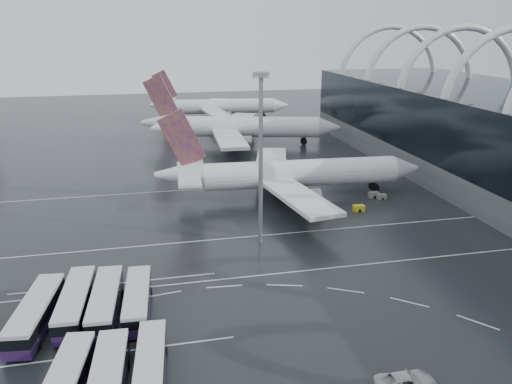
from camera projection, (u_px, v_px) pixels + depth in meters
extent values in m
plane|color=black|center=(281.00, 267.00, 74.47)|extent=(420.00, 420.00, 0.00)
torus|color=silver|center=(510.00, 106.00, 106.51)|extent=(33.80, 1.80, 33.80)
torus|color=silver|center=(458.00, 94.00, 124.11)|extent=(33.80, 1.80, 33.80)
torus|color=silver|center=(418.00, 86.00, 141.72)|extent=(33.80, 1.80, 33.80)
torus|color=silver|center=(388.00, 79.00, 159.32)|extent=(33.80, 1.80, 33.80)
cube|color=silver|center=(284.00, 273.00, 72.62)|extent=(120.00, 0.25, 0.01)
cube|color=silver|center=(263.00, 235.00, 85.59)|extent=(120.00, 0.25, 0.01)
cube|color=silver|center=(234.00, 187.00, 111.54)|extent=(120.00, 0.25, 0.01)
cube|color=silver|center=(108.00, 353.00, 54.77)|extent=(28.00, 0.25, 0.01)
cube|color=silver|center=(115.00, 284.00, 69.60)|extent=(28.00, 0.25, 0.01)
cylinder|color=white|center=(301.00, 173.00, 104.17)|extent=(40.87, 7.73, 5.64)
cone|color=white|center=(405.00, 168.00, 107.78)|extent=(6.12, 5.94, 5.64)
cone|color=white|center=(179.00, 174.00, 99.96)|extent=(10.01, 6.14, 5.64)
cube|color=#4C1865|center=(182.00, 139.00, 97.83)|extent=(9.39, 1.07, 11.96)
cube|color=white|center=(189.00, 174.00, 100.26)|extent=(5.27, 17.72, 0.49)
cube|color=white|center=(296.00, 195.00, 92.37)|extent=(10.55, 25.10, 0.78)
cube|color=white|center=(271.00, 162.00, 115.14)|extent=(12.86, 25.26, 0.78)
cylinder|color=gray|center=(307.00, 197.00, 96.56)|extent=(5.52, 3.58, 3.31)
cylinder|color=gray|center=(287.00, 172.00, 112.96)|extent=(5.52, 3.58, 3.31)
cube|color=black|center=(282.00, 192.00, 104.80)|extent=(11.98, 6.82, 2.14)
cylinder|color=white|center=(247.00, 127.00, 149.71)|extent=(42.95, 16.52, 6.15)
cone|color=white|center=(329.00, 127.00, 148.92)|extent=(7.68, 7.53, 6.15)
cone|color=white|center=(159.00, 123.00, 150.22)|extent=(11.79, 8.58, 6.15)
cube|color=#4C1865|center=(161.00, 96.00, 147.71)|extent=(10.06, 3.14, 13.04)
cube|color=white|center=(166.00, 123.00, 150.16)|extent=(9.34, 19.67, 0.53)
cube|color=white|center=(229.00, 138.00, 137.48)|extent=(8.48, 26.78, 0.85)
cube|color=white|center=(236.00, 121.00, 162.61)|extent=(18.40, 27.05, 0.85)
cylinder|color=gray|center=(242.00, 142.00, 141.50)|extent=(6.54, 4.93, 3.61)
cylinder|color=gray|center=(245.00, 129.00, 159.59)|extent=(6.54, 4.93, 3.61)
cube|color=black|center=(233.00, 141.00, 151.18)|extent=(14.01, 9.72, 2.33)
cylinder|color=white|center=(225.00, 106.00, 191.37)|extent=(37.71, 9.20, 5.57)
cone|color=white|center=(280.00, 105.00, 193.77)|extent=(6.28, 6.11, 5.57)
cone|color=white|center=(163.00, 105.00, 188.45)|extent=(10.10, 6.48, 5.57)
cube|color=#4C1865|center=(164.00, 86.00, 186.31)|extent=(9.26, 1.48, 11.81)
cube|color=white|center=(168.00, 105.00, 188.66)|extent=(5.99, 17.63, 0.48)
cube|color=white|center=(216.00, 113.00, 179.81)|extent=(9.35, 24.61, 0.77)
cube|color=white|center=(214.00, 103.00, 202.43)|extent=(13.67, 24.92, 0.77)
cylinder|color=gray|center=(224.00, 116.00, 183.85)|extent=(5.58, 3.77, 3.27)
cylinder|color=gray|center=(221.00, 109.00, 200.13)|extent=(5.58, 3.77, 3.27)
cube|color=black|center=(215.00, 116.00, 192.16)|extent=(12.07, 7.25, 2.11)
cube|color=#2E1543|center=(37.00, 320.00, 59.27)|extent=(4.77, 14.24, 1.18)
cube|color=black|center=(36.00, 310.00, 58.86)|extent=(4.80, 13.97, 1.40)
cube|color=silver|center=(35.00, 303.00, 58.56)|extent=(4.77, 14.24, 0.48)
cylinder|color=black|center=(39.00, 345.00, 55.32)|extent=(0.50, 1.11, 1.07)
cylinder|color=black|center=(11.00, 347.00, 55.05)|extent=(0.50, 1.11, 1.07)
cylinder|color=black|center=(61.00, 303.00, 63.76)|extent=(0.50, 1.11, 1.07)
cylinder|color=black|center=(37.00, 304.00, 63.49)|extent=(0.50, 1.11, 1.07)
cube|color=#2E1543|center=(76.00, 309.00, 61.59)|extent=(3.73, 13.84, 1.16)
cube|color=black|center=(75.00, 300.00, 61.19)|extent=(3.78, 13.57, 1.37)
cube|color=silver|center=(74.00, 293.00, 60.90)|extent=(3.73, 13.84, 0.47)
cylinder|color=black|center=(83.00, 331.00, 57.85)|extent=(0.42, 1.07, 1.05)
cylinder|color=black|center=(57.00, 334.00, 57.39)|extent=(0.42, 1.07, 1.05)
cylinder|color=black|center=(94.00, 293.00, 66.06)|extent=(0.42, 1.07, 1.05)
cylinder|color=black|center=(71.00, 295.00, 65.60)|extent=(0.42, 1.07, 1.05)
cube|color=#2E1543|center=(106.00, 308.00, 61.73)|extent=(3.73, 13.80, 1.16)
cube|color=black|center=(105.00, 299.00, 61.33)|extent=(3.77, 13.53, 1.37)
cube|color=silver|center=(104.00, 293.00, 61.04)|extent=(3.73, 13.80, 0.47)
cylinder|color=black|center=(115.00, 330.00, 58.00)|extent=(0.42, 1.07, 1.05)
cylinder|color=black|center=(89.00, 333.00, 57.54)|extent=(0.42, 1.07, 1.05)
cylinder|color=black|center=(122.00, 293.00, 66.18)|extent=(0.42, 1.07, 1.05)
cylinder|color=black|center=(99.00, 295.00, 65.72)|extent=(0.42, 1.07, 1.05)
cube|color=#2E1543|center=(138.00, 306.00, 62.40)|extent=(3.50, 13.06, 1.09)
cube|color=black|center=(137.00, 297.00, 62.03)|extent=(3.55, 12.80, 1.29)
cube|color=silver|center=(137.00, 291.00, 61.75)|extent=(3.50, 13.06, 0.45)
cylinder|color=black|center=(148.00, 326.00, 58.88)|extent=(0.40, 1.01, 1.00)
cylinder|color=black|center=(124.00, 328.00, 58.44)|extent=(0.40, 1.01, 1.00)
cylinder|color=black|center=(151.00, 291.00, 66.62)|extent=(0.40, 1.01, 1.00)
cylinder|color=black|center=(129.00, 293.00, 66.18)|extent=(0.40, 1.01, 1.00)
cube|color=black|center=(65.00, 382.00, 47.22)|extent=(4.69, 13.14, 1.31)
cube|color=silver|center=(64.00, 374.00, 46.94)|extent=(4.67, 13.40, 0.45)
cylinder|color=black|center=(92.00, 367.00, 51.81)|extent=(0.49, 1.05, 1.01)
cylinder|color=black|center=(64.00, 368.00, 51.60)|extent=(0.49, 1.05, 1.01)
cube|color=black|center=(107.00, 380.00, 47.44)|extent=(3.77, 13.31, 1.34)
cube|color=silver|center=(106.00, 372.00, 47.15)|extent=(3.73, 13.57, 0.46)
cylinder|color=black|center=(128.00, 364.00, 52.21)|extent=(0.42, 1.05, 1.03)
cylinder|color=black|center=(99.00, 367.00, 51.77)|extent=(0.42, 1.05, 1.03)
cube|color=#2E1543|center=(151.00, 374.00, 50.25)|extent=(3.67, 12.67, 1.06)
cube|color=black|center=(150.00, 364.00, 49.88)|extent=(3.71, 12.42, 1.25)
cube|color=silver|center=(150.00, 357.00, 49.62)|extent=(3.67, 12.67, 0.43)
cylinder|color=black|center=(166.00, 351.00, 54.31)|extent=(0.40, 0.98, 0.96)
cylinder|color=black|center=(141.00, 354.00, 53.94)|extent=(0.40, 0.98, 0.96)
imported|color=silver|center=(406.00, 382.00, 49.09)|extent=(6.22, 2.97, 1.71)
cylinder|color=gray|center=(261.00, 163.00, 79.16)|extent=(0.67, 0.67, 26.94)
cube|color=gray|center=(261.00, 75.00, 74.80)|extent=(2.12, 2.12, 0.77)
cube|color=silver|center=(261.00, 77.00, 74.90)|extent=(1.92, 1.92, 0.38)
cube|color=gold|center=(359.00, 208.00, 96.79)|extent=(2.12, 1.25, 1.16)
cube|color=slate|center=(382.00, 197.00, 103.50)|extent=(1.88, 1.11, 1.03)
cube|color=gold|center=(319.00, 211.00, 95.14)|extent=(2.21, 1.31, 1.21)
cube|color=slate|center=(374.00, 195.00, 104.55)|extent=(2.11, 1.25, 1.15)
cube|color=gold|center=(304.00, 189.00, 107.90)|extent=(2.06, 1.22, 1.12)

